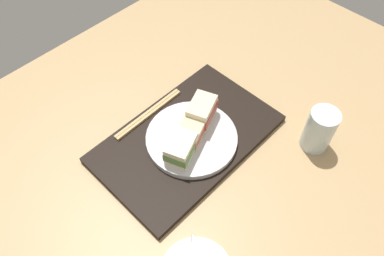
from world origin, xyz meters
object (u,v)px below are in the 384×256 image
(sandwich_near, at_px, (202,112))
(sandwich_middle, at_px, (192,131))
(sandwich_plate, at_px, (192,138))
(sandwich_far, at_px, (181,148))
(drinking_glass, at_px, (319,130))
(chopsticks_pair, at_px, (149,114))

(sandwich_near, bearing_deg, sandwich_middle, 19.35)
(sandwich_middle, bearing_deg, sandwich_near, -160.65)
(sandwich_plate, bearing_deg, sandwich_far, 19.35)
(sandwich_near, height_order, drinking_glass, drinking_glass)
(sandwich_plate, distance_m, chopsticks_pair, 0.13)
(sandwich_middle, bearing_deg, sandwich_far, 19.35)
(sandwich_middle, height_order, chopsticks_pair, sandwich_middle)
(sandwich_middle, relative_size, chopsticks_pair, 0.44)
(sandwich_middle, distance_m, chopsticks_pair, 0.14)
(sandwich_far, bearing_deg, sandwich_near, -160.65)
(sandwich_near, bearing_deg, drinking_glass, 123.68)
(sandwich_near, bearing_deg, sandwich_plate, 19.35)
(drinking_glass, bearing_deg, sandwich_middle, -45.71)
(sandwich_plate, bearing_deg, sandwich_middle, 0.00)
(sandwich_near, xyz_separation_m, sandwich_middle, (0.05, 0.02, -0.01))
(sandwich_far, relative_size, drinking_glass, 0.81)
(sandwich_plate, bearing_deg, sandwich_near, -160.65)
(sandwich_middle, bearing_deg, chopsticks_pair, -81.54)
(sandwich_plate, relative_size, sandwich_middle, 2.35)
(sandwich_middle, xyz_separation_m, drinking_glass, (-0.21, 0.21, 0.00))
(chopsticks_pair, xyz_separation_m, drinking_glass, (-0.23, 0.34, 0.04))
(sandwich_near, bearing_deg, sandwich_far, 19.35)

